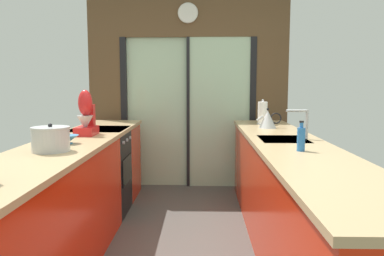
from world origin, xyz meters
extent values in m
cube|color=#4C4742|center=(0.00, 0.60, -0.01)|extent=(5.04, 7.60, 0.02)
cube|color=brown|center=(0.00, 2.40, 2.35)|extent=(2.64, 0.08, 0.70)
cube|color=#B2D1AD|center=(-0.42, 2.42, 1.00)|extent=(0.80, 0.02, 2.00)
cube|color=#B2D1AD|center=(0.42, 2.38, 1.00)|extent=(0.80, 0.02, 2.00)
cube|color=black|center=(-0.86, 2.40, 1.00)|extent=(0.08, 0.10, 2.00)
cube|color=black|center=(0.86, 2.40, 1.00)|extent=(0.08, 0.10, 2.00)
cube|color=black|center=(0.00, 2.40, 1.00)|extent=(0.04, 0.10, 2.00)
cube|color=brown|center=(-1.11, 2.40, 1.00)|extent=(0.42, 0.08, 2.00)
cube|color=brown|center=(1.11, 2.40, 1.00)|extent=(0.42, 0.08, 2.00)
cylinder|color=white|center=(0.00, 2.34, 2.30)|extent=(0.24, 0.03, 0.24)
torus|color=beige|center=(0.00, 2.34, 2.30)|extent=(0.26, 0.02, 0.26)
cube|color=red|center=(-0.91, -0.33, 0.44)|extent=(0.58, 2.55, 0.88)
cube|color=red|center=(-0.91, 1.88, 0.44)|extent=(0.58, 0.65, 0.88)
cube|color=tan|center=(-0.91, 0.30, 0.90)|extent=(0.62, 3.80, 0.04)
cube|color=red|center=(0.91, 0.30, 0.44)|extent=(0.58, 3.80, 0.88)
cube|color=tan|center=(0.91, 0.30, 0.90)|extent=(0.62, 3.80, 0.04)
cube|color=#B7BABC|center=(0.89, 0.55, 0.90)|extent=(0.40, 0.48, 0.05)
cylinder|color=#B7BABC|center=(1.09, 0.55, 1.05)|extent=(0.02, 0.02, 0.26)
cylinder|color=#B7BABC|center=(1.00, 0.55, 1.17)|extent=(0.18, 0.02, 0.02)
cube|color=black|center=(-0.91, 1.25, 0.44)|extent=(0.58, 0.60, 0.88)
cube|color=black|center=(-0.61, 1.25, 0.48)|extent=(0.01, 0.48, 0.28)
cube|color=black|center=(-0.91, 1.25, 0.91)|extent=(0.58, 0.60, 0.03)
cylinder|color=#B7BABC|center=(-0.61, 1.07, 0.80)|extent=(0.02, 0.04, 0.04)
cylinder|color=#B7BABC|center=(-0.61, 1.25, 0.80)|extent=(0.02, 0.04, 0.04)
cylinder|color=#B7BABC|center=(-0.61, 1.43, 0.80)|extent=(0.02, 0.04, 0.04)
cylinder|color=teal|center=(-0.89, 0.24, 0.92)|extent=(0.08, 0.08, 0.01)
cone|color=teal|center=(-0.89, 0.24, 0.96)|extent=(0.18, 0.18, 0.06)
cube|color=red|center=(-0.89, 0.75, 0.96)|extent=(0.17, 0.26, 0.08)
cube|color=red|center=(-0.89, 0.85, 1.10)|extent=(0.10, 0.08, 0.20)
ellipsoid|color=red|center=(-0.89, 0.74, 1.22)|extent=(0.13, 0.12, 0.24)
cone|color=#B7BABC|center=(-0.89, 0.72, 1.04)|extent=(0.15, 0.15, 0.13)
cylinder|color=#B7BABC|center=(-0.89, -0.10, 1.00)|extent=(0.26, 0.26, 0.16)
cylinder|color=#B7BABC|center=(-0.89, -0.10, 1.09)|extent=(0.27, 0.27, 0.01)
sphere|color=black|center=(-0.89, -0.10, 1.11)|extent=(0.03, 0.03, 0.03)
cone|color=#B7BABC|center=(0.89, 1.36, 1.01)|extent=(0.19, 0.19, 0.19)
sphere|color=black|center=(0.89, 1.36, 1.12)|extent=(0.03, 0.03, 0.03)
cylinder|color=#B7BABC|center=(0.81, 1.36, 1.02)|extent=(0.08, 0.02, 0.07)
torus|color=black|center=(0.98, 1.36, 1.02)|extent=(0.12, 0.01, 0.12)
cylinder|color=#286BB7|center=(0.89, -0.04, 1.00)|extent=(0.06, 0.06, 0.17)
cylinder|color=#286BB7|center=(0.89, -0.04, 1.11)|extent=(0.03, 0.03, 0.04)
cylinder|color=black|center=(0.89, -0.04, 1.13)|extent=(0.03, 0.03, 0.01)
cylinder|color=#B7BABC|center=(0.89, 1.72, 0.93)|extent=(0.13, 0.13, 0.01)
cylinder|color=white|center=(0.89, 1.72, 1.06)|extent=(0.11, 0.11, 0.25)
sphere|color=#B7BABC|center=(0.89, 1.72, 1.20)|extent=(0.03, 0.03, 0.03)
camera|label=1|loc=(0.18, -2.79, 1.41)|focal=36.24mm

